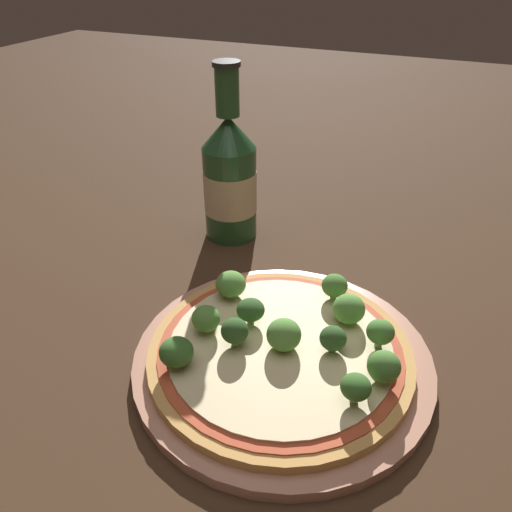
{
  "coord_description": "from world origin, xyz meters",
  "views": [
    {
      "loc": [
        -0.34,
        -0.12,
        0.35
      ],
      "look_at": [
        0.07,
        0.05,
        0.06
      ],
      "focal_mm": 35.0,
      "sensor_mm": 36.0,
      "label": 1
    }
  ],
  "objects": [
    {
      "name": "broccoli_floret_2",
      "position": [
        -0.07,
        0.07,
        0.04
      ],
      "size": [
        0.03,
        0.03,
        0.03
      ],
      "color": "#7A9E5B",
      "rests_on": "pizza"
    },
    {
      "name": "broccoli_floret_9",
      "position": [
        -0.02,
        -0.1,
        0.04
      ],
      "size": [
        0.03,
        0.03,
        0.03
      ],
      "color": "#7A9E5B",
      "rests_on": "pizza"
    },
    {
      "name": "broccoli_floret_1",
      "position": [
        -0.01,
        -0.01,
        0.04
      ],
      "size": [
        0.03,
        0.03,
        0.03
      ],
      "color": "#7A9E5B",
      "rests_on": "pizza"
    },
    {
      "name": "pizza",
      "position": [
        -0.01,
        -0.01,
        0.02
      ],
      "size": [
        0.25,
        0.25,
        0.01
      ],
      "color": "tan",
      "rests_on": "plate"
    },
    {
      "name": "broccoli_floret_5",
      "position": [
        0.08,
        -0.03,
        0.04
      ],
      "size": [
        0.03,
        0.03,
        0.03
      ],
      "color": "#7A9E5B",
      "rests_on": "pizza"
    },
    {
      "name": "broccoli_floret_0",
      "position": [
        0.05,
        -0.06,
        0.04
      ],
      "size": [
        0.03,
        0.03,
        0.03
      ],
      "color": "#7A9E5B",
      "rests_on": "pizza"
    },
    {
      "name": "plate",
      "position": [
        -0.01,
        -0.01,
        0.01
      ],
      "size": [
        0.29,
        0.29,
        0.01
      ],
      "color": "tan",
      "rests_on": "ground_plane"
    },
    {
      "name": "broccoli_floret_6",
      "position": [
        -0.02,
        0.07,
        0.04
      ],
      "size": [
        0.03,
        0.03,
        0.03
      ],
      "color": "#7A9E5B",
      "rests_on": "pizza"
    },
    {
      "name": "broccoli_floret_4",
      "position": [
        -0.05,
        -0.09,
        0.04
      ],
      "size": [
        0.03,
        0.03,
        0.03
      ],
      "color": "#7A9E5B",
      "rests_on": "pizza"
    },
    {
      "name": "ground_plane",
      "position": [
        0.0,
        0.0,
        0.0
      ],
      "size": [
        3.0,
        3.0,
        0.0
      ],
      "primitive_type": "plane",
      "color": "#3D2819"
    },
    {
      "name": "broccoli_floret_8",
      "position": [
        0.01,
        0.03,
        0.04
      ],
      "size": [
        0.03,
        0.03,
        0.03
      ],
      "color": "#7A9E5B",
      "rests_on": "pizza"
    },
    {
      "name": "broccoli_floret_3",
      "position": [
        -0.03,
        0.03,
        0.04
      ],
      "size": [
        0.03,
        0.03,
        0.03
      ],
      "color": "#7A9E5B",
      "rests_on": "pizza"
    },
    {
      "name": "broccoli_floret_11",
      "position": [
        0.02,
        -0.09,
        0.04
      ],
      "size": [
        0.03,
        0.03,
        0.03
      ],
      "color": "#7A9E5B",
      "rests_on": "pizza"
    },
    {
      "name": "beer_bottle",
      "position": [
        0.2,
        0.14,
        0.08
      ],
      "size": [
        0.07,
        0.07,
        0.23
      ],
      "color": "#234C28",
      "rests_on": "ground_plane"
    },
    {
      "name": "broccoli_floret_10",
      "position": [
        0.04,
        0.07,
        0.04
      ],
      "size": [
        0.03,
        0.03,
        0.03
      ],
      "color": "#7A9E5B",
      "rests_on": "pizza"
    },
    {
      "name": "broccoli_floret_7",
      "position": [
        0.0,
        -0.05,
        0.04
      ],
      "size": [
        0.02,
        0.02,
        0.03
      ],
      "color": "#7A9E5B",
      "rests_on": "pizza"
    }
  ]
}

